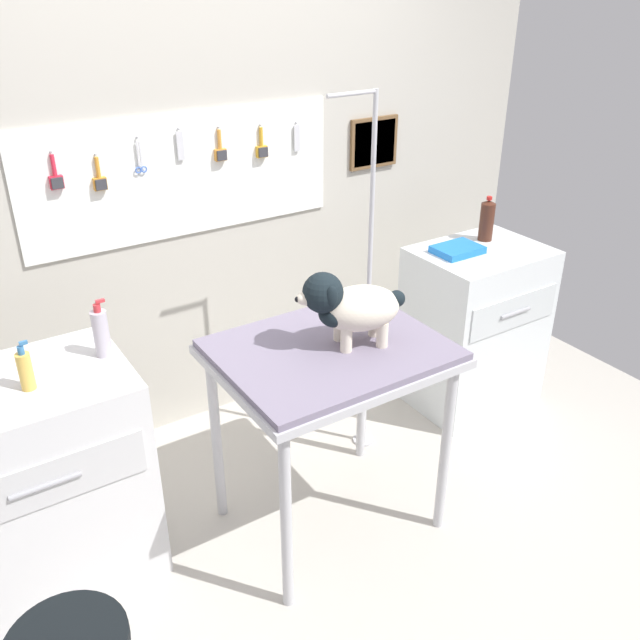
# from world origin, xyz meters

# --- Properties ---
(ground) EXTENTS (4.40, 4.00, 0.04)m
(ground) POSITION_xyz_m (0.00, 0.00, -0.02)
(ground) COLOR #B7B2A8
(rear_wall_panel) EXTENTS (4.00, 0.11, 2.30)m
(rear_wall_panel) POSITION_xyz_m (0.00, 1.28, 1.16)
(rear_wall_panel) COLOR #B6B1A6
(rear_wall_panel) RESTS_ON ground
(grooming_table) EXTENTS (0.90, 0.71, 0.90)m
(grooming_table) POSITION_xyz_m (-0.02, 0.18, 0.80)
(grooming_table) COLOR #B7B7BC
(grooming_table) RESTS_ON ground
(grooming_arm) EXTENTS (0.30, 0.11, 1.78)m
(grooming_arm) POSITION_xyz_m (0.44, 0.55, 0.84)
(grooming_arm) COLOR #B7B7BC
(grooming_arm) RESTS_ON ground
(dog) EXTENTS (0.43, 0.29, 0.32)m
(dog) POSITION_xyz_m (0.05, 0.15, 1.06)
(dog) COLOR beige
(dog) RESTS_ON grooming_table
(counter_left) EXTENTS (0.80, 0.58, 0.90)m
(counter_left) POSITION_xyz_m (-1.13, 0.55, 0.45)
(counter_left) COLOR silver
(counter_left) RESTS_ON ground
(cabinet_right) EXTENTS (0.68, 0.54, 0.91)m
(cabinet_right) POSITION_xyz_m (1.20, 0.57, 0.45)
(cabinet_right) COLOR silver
(cabinet_right) RESTS_ON ground
(detangler_spray) EXTENTS (0.06, 0.06, 0.23)m
(detangler_spray) POSITION_xyz_m (-0.79, 0.58, 1.00)
(detangler_spray) COLOR #B8B1C0
(detangler_spray) RESTS_ON counter_left
(conditioner_bottle) EXTENTS (0.05, 0.05, 0.19)m
(conditioner_bottle) POSITION_xyz_m (-1.08, 0.49, 0.98)
(conditioner_bottle) COLOR gold
(conditioner_bottle) RESTS_ON counter_left
(soda_bottle) EXTENTS (0.08, 0.08, 0.24)m
(soda_bottle) POSITION_xyz_m (1.32, 0.68, 1.02)
(soda_bottle) COLOR #472317
(soda_bottle) RESTS_ON cabinet_right
(supply_tray) EXTENTS (0.24, 0.18, 0.04)m
(supply_tray) POSITION_xyz_m (1.06, 0.62, 0.93)
(supply_tray) COLOR blue
(supply_tray) RESTS_ON cabinet_right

